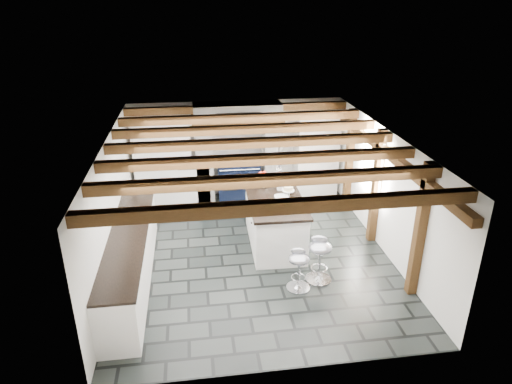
{
  "coord_description": "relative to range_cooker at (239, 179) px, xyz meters",
  "views": [
    {
      "loc": [
        -1.02,
        -7.5,
        4.58
      ],
      "look_at": [
        0.1,
        0.4,
        1.1
      ],
      "focal_mm": 32.0,
      "sensor_mm": 36.0,
      "label": 1
    }
  ],
  "objects": [
    {
      "name": "bar_stool_near",
      "position": [
        0.99,
        -3.72,
        0.05
      ],
      "size": [
        0.52,
        0.52,
        0.83
      ],
      "rotation": [
        0.0,
        0.0,
        -0.35
      ],
      "color": "silver",
      "rests_on": "ground"
    },
    {
      "name": "kitchen_island",
      "position": [
        0.46,
        -2.33,
        0.04
      ],
      "size": [
        1.09,
        2.02,
        1.32
      ],
      "rotation": [
        0.0,
        0.0,
        -0.02
      ],
      "color": "white",
      "rests_on": "ground"
    },
    {
      "name": "range_cooker",
      "position": [
        0.0,
        0.0,
        0.0
      ],
      "size": [
        1.0,
        0.63,
        0.99
      ],
      "color": "black",
      "rests_on": "ground"
    },
    {
      "name": "room_shell",
      "position": [
        -0.61,
        -1.26,
        0.6
      ],
      "size": [
        6.0,
        6.03,
        6.0
      ],
      "color": "silver",
      "rests_on": "ground"
    },
    {
      "name": "bar_stool_far",
      "position": [
        0.59,
        -3.91,
        -0.01
      ],
      "size": [
        0.45,
        0.45,
        0.74
      ],
      "rotation": [
        0.0,
        0.0,
        -0.29
      ],
      "color": "silver",
      "rests_on": "ground"
    },
    {
      "name": "ground",
      "position": [
        0.0,
        -2.68,
        -0.47
      ],
      "size": [
        6.0,
        6.0,
        0.0
      ],
      "primitive_type": "plane",
      "color": "black",
      "rests_on": "ground"
    }
  ]
}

